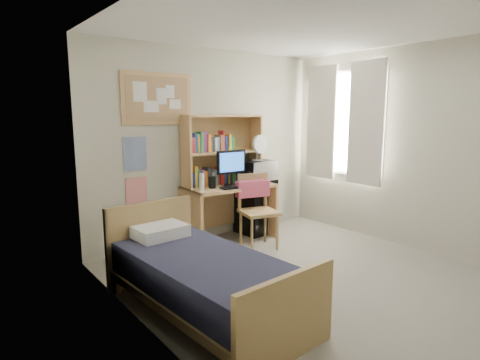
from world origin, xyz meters
TOP-DOWN VIEW (x-y plane):
  - floor at (0.00, 0.00)m, footprint 3.60×4.20m
  - ceiling at (0.00, 0.00)m, footprint 3.60×4.20m
  - wall_back at (0.00, 2.10)m, footprint 3.60×0.04m
  - wall_left at (-1.80, 0.00)m, footprint 0.04×4.20m
  - wall_right at (1.80, 0.00)m, footprint 0.04×4.20m
  - window_unit at (1.75, 1.20)m, footprint 0.10×1.40m
  - curtain_left at (1.72, 0.80)m, footprint 0.04×0.55m
  - curtain_right at (1.72, 1.60)m, footprint 0.04×0.55m
  - bulletin_board at (-0.78, 2.08)m, footprint 0.94×0.03m
  - poster_wave at (-1.10, 2.09)m, footprint 0.30×0.01m
  - poster_japan at (-1.10, 2.09)m, footprint 0.28×0.01m
  - desk at (0.09, 1.77)m, footprint 1.26×0.67m
  - desk_chair at (0.21, 1.29)m, footprint 0.59×0.59m
  - mini_fridge at (0.62, 1.84)m, footprint 0.50×0.50m
  - bed at (-1.28, 0.24)m, footprint 1.06×1.93m
  - hutch at (0.09, 1.92)m, footprint 1.17×0.34m
  - monitor at (0.08, 1.71)m, footprint 0.44×0.05m
  - keyboard at (0.08, 1.57)m, footprint 0.48×0.17m
  - speaker_left at (-0.22, 1.72)m, footprint 0.07×0.07m
  - speaker_right at (0.38, 1.70)m, footprint 0.07×0.07m
  - water_bottle at (-0.40, 1.69)m, footprint 0.07×0.07m
  - hoodie at (0.26, 1.48)m, footprint 0.47×0.25m
  - microwave at (0.62, 1.82)m, footprint 0.50×0.39m
  - desk_fan at (0.62, 1.82)m, footprint 0.28×0.28m
  - pillow at (-1.33, 0.99)m, footprint 0.52×0.38m

SIDE VIEW (x-z plane):
  - floor at x=0.00m, z-range -0.02..0.00m
  - bed at x=-1.28m, z-range 0.00..0.52m
  - desk at x=0.09m, z-range 0.00..0.77m
  - mini_fridge at x=0.62m, z-range 0.00..0.79m
  - desk_chair at x=0.21m, z-range 0.00..0.97m
  - pillow at x=-1.33m, z-range 0.52..0.64m
  - hoodie at x=0.26m, z-range 0.64..0.86m
  - poster_japan at x=-1.10m, z-range 0.60..0.96m
  - keyboard at x=0.08m, z-range 0.77..0.80m
  - speaker_left at x=-0.22m, z-range 0.77..0.93m
  - speaker_right at x=0.38m, z-range 0.77..0.95m
  - water_bottle at x=-0.40m, z-range 0.77..0.99m
  - microwave at x=0.62m, z-range 0.79..1.07m
  - monitor at x=0.08m, z-range 0.77..1.24m
  - desk_fan at x=0.62m, z-range 1.07..1.40m
  - hutch at x=0.09m, z-range 0.77..1.72m
  - poster_wave at x=-1.10m, z-range 1.04..1.46m
  - wall_back at x=0.00m, z-range 0.00..2.60m
  - wall_left at x=-1.80m, z-range 0.00..2.60m
  - wall_right at x=1.80m, z-range 0.00..2.60m
  - window_unit at x=1.75m, z-range 0.75..2.45m
  - curtain_left at x=1.72m, z-range 0.75..2.45m
  - curtain_right at x=1.72m, z-range 0.75..2.45m
  - bulletin_board at x=-0.78m, z-range 1.60..2.24m
  - ceiling at x=0.00m, z-range 2.59..2.61m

